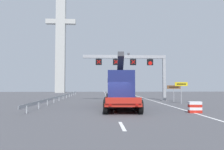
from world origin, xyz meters
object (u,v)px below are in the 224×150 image
overhead_lane_gantry (135,64)px  crash_barrier_striped (195,107)px  heavy_haul_truck_red (119,87)px  tourist_info_sign_brown (174,89)px  exit_sign_yellow (181,87)px  bridge_pylon_distant (61,34)px

overhead_lane_gantry → crash_barrier_striped: (2.65, -13.39, -4.87)m
heavy_haul_truck_red → tourist_info_sign_brown: heavy_haul_truck_red is taller
tourist_info_sign_brown → crash_barrier_striped: 11.94m
overhead_lane_gantry → tourist_info_sign_brown: 6.38m
exit_sign_yellow → crash_barrier_striped: bearing=-104.2°
heavy_haul_truck_red → crash_barrier_striped: (5.55, -6.85, -1.54)m
tourist_info_sign_brown → bridge_pylon_distant: bridge_pylon_distant is taller
tourist_info_sign_brown → exit_sign_yellow: bearing=-93.3°
tourist_info_sign_brown → crash_barrier_striped: bearing=-101.3°
overhead_lane_gantry → crash_barrier_striped: size_ratio=11.62×
tourist_info_sign_brown → bridge_pylon_distant: size_ratio=0.06×
exit_sign_yellow → crash_barrier_striped: exit_sign_yellow is taller
crash_barrier_striped → bridge_pylon_distant: 55.03m
tourist_info_sign_brown → heavy_haul_truck_red: bearing=-148.7°
overhead_lane_gantry → crash_barrier_striped: 14.49m
exit_sign_yellow → bridge_pylon_distant: 48.17m
heavy_haul_truck_red → bridge_pylon_distant: (-14.24, 41.46, 15.84)m
overhead_lane_gantry → exit_sign_yellow: (4.79, -4.93, -3.35)m
heavy_haul_truck_red → exit_sign_yellow: size_ratio=5.47×
bridge_pylon_distant → overhead_lane_gantry: bearing=-63.9°
tourist_info_sign_brown → crash_barrier_striped: (-2.32, -11.65, -1.27)m
crash_barrier_striped → overhead_lane_gantry: bearing=101.2°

